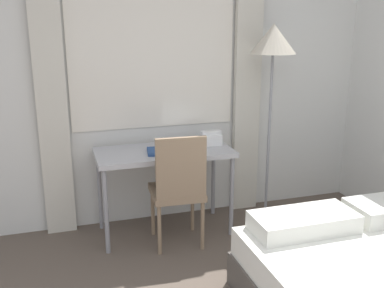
{
  "coord_description": "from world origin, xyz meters",
  "views": [
    {
      "loc": [
        -0.85,
        -1.09,
        1.77
      ],
      "look_at": [
        0.09,
        1.92,
        0.87
      ],
      "focal_mm": 42.0,
      "sensor_mm": 36.0,
      "label": 1
    }
  ],
  "objects_px": {
    "desk": "(164,158)",
    "desk_chair": "(178,185)",
    "telephone": "(211,138)",
    "standing_lamp": "(273,56)",
    "book": "(164,151)"
  },
  "relations": [
    {
      "from": "desk",
      "to": "telephone",
      "type": "distance_m",
      "value": 0.45
    },
    {
      "from": "desk_chair",
      "to": "telephone",
      "type": "bearing_deg",
      "value": 46.0
    },
    {
      "from": "desk",
      "to": "standing_lamp",
      "type": "bearing_deg",
      "value": -2.95
    },
    {
      "from": "telephone",
      "to": "desk_chair",
      "type": "bearing_deg",
      "value": -137.97
    },
    {
      "from": "telephone",
      "to": "book",
      "type": "relative_size",
      "value": 0.6
    },
    {
      "from": "telephone",
      "to": "standing_lamp",
      "type": "bearing_deg",
      "value": -13.45
    },
    {
      "from": "standing_lamp",
      "to": "telephone",
      "type": "relative_size",
      "value": 10.04
    },
    {
      "from": "standing_lamp",
      "to": "telephone",
      "type": "distance_m",
      "value": 0.85
    },
    {
      "from": "desk",
      "to": "book",
      "type": "relative_size",
      "value": 3.85
    },
    {
      "from": "desk",
      "to": "telephone",
      "type": "bearing_deg",
      "value": 9.14
    },
    {
      "from": "desk_chair",
      "to": "book",
      "type": "relative_size",
      "value": 3.23
    },
    {
      "from": "book",
      "to": "telephone",
      "type": "bearing_deg",
      "value": 16.61
    },
    {
      "from": "desk",
      "to": "book",
      "type": "distance_m",
      "value": 0.11
    },
    {
      "from": "desk",
      "to": "desk_chair",
      "type": "height_order",
      "value": "desk_chair"
    },
    {
      "from": "desk",
      "to": "book",
      "type": "height_order",
      "value": "book"
    }
  ]
}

